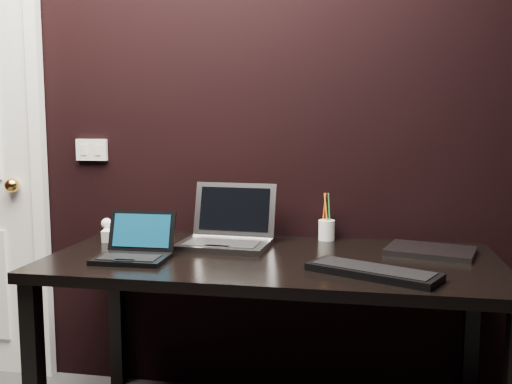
% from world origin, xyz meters
% --- Properties ---
extents(wall_back, '(4.00, 0.00, 4.00)m').
position_xyz_m(wall_back, '(0.00, 1.80, 1.30)').
color(wall_back, black).
rests_on(wall_back, ground).
extents(wall_switch, '(0.15, 0.02, 0.10)m').
position_xyz_m(wall_switch, '(-0.62, 1.79, 1.12)').
color(wall_switch, silver).
rests_on(wall_switch, wall_back).
extents(desk, '(1.70, 0.80, 0.74)m').
position_xyz_m(desk, '(0.30, 1.40, 0.66)').
color(desk, black).
rests_on(desk, ground).
extents(netbook, '(0.27, 0.24, 0.17)m').
position_xyz_m(netbook, '(-0.20, 1.26, 0.77)').
color(netbook, black).
rests_on(netbook, desk).
extents(silver_laptop, '(0.38, 0.34, 0.25)m').
position_xyz_m(silver_laptop, '(0.09, 1.56, 0.79)').
color(silver_laptop, gray).
rests_on(silver_laptop, desk).
extents(ext_keyboard, '(0.46, 0.32, 0.03)m').
position_xyz_m(ext_keyboard, '(0.67, 1.19, 0.75)').
color(ext_keyboard, black).
rests_on(ext_keyboard, desk).
extents(closed_laptop, '(0.37, 0.31, 0.02)m').
position_xyz_m(closed_laptop, '(0.90, 1.56, 0.75)').
color(closed_laptop, gray).
rests_on(closed_laptop, desk).
extents(desk_phone, '(0.22, 0.18, 0.10)m').
position_xyz_m(desk_phone, '(-0.37, 1.59, 0.78)').
color(desk_phone, silver).
rests_on(desk_phone, desk).
extents(mobile_phone, '(0.05, 0.04, 0.09)m').
position_xyz_m(mobile_phone, '(-0.35, 1.44, 0.77)').
color(mobile_phone, black).
rests_on(mobile_phone, desk).
extents(pen_cup, '(0.08, 0.08, 0.21)m').
position_xyz_m(pen_cup, '(0.48, 1.75, 0.79)').
color(pen_cup, white).
rests_on(pen_cup, desk).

